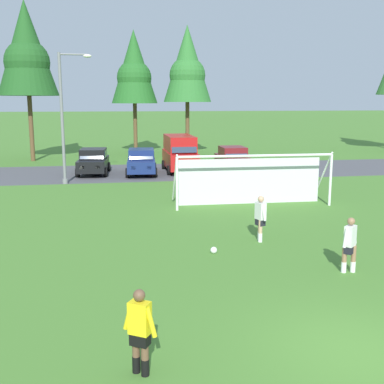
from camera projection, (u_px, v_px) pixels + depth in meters
The scene contains 15 objects.
ground_plane at pixel (208, 201), 24.13m from camera, with size 400.00×400.00×0.00m, color #477A2D.
parking_lot_strip at pixel (179, 171), 34.13m from camera, with size 52.00×8.40×0.01m, color #4C4C51.
soccer_ball at pixel (214, 250), 15.78m from camera, with size 0.22×0.22×0.22m.
soccer_goal at pixel (251, 178), 23.02m from camera, with size 7.46×2.10×2.57m.
referee at pixel (140, 332), 8.69m from camera, with size 0.62×0.53×1.64m.
player_midfield_center at pixel (350, 245), 13.92m from camera, with size 0.66×0.49×1.64m.
player_defender_far at pixel (260, 219), 17.04m from camera, with size 0.35×0.74×1.64m.
parked_car_slot_far_left at pixel (93, 161), 32.61m from camera, with size 2.28×4.32×1.72m.
parked_car_slot_left at pixel (141, 162), 32.43m from camera, with size 2.26×4.32×1.72m.
parked_car_slot_center_left at pixel (180, 152), 33.76m from camera, with size 2.23×4.81×2.52m.
parked_car_slot_center at pixel (233, 159), 34.02m from camera, with size 2.05×4.20×1.72m.
tree_mid_left at pixel (26, 51), 38.25m from camera, with size 4.78×4.78×12.74m.
tree_center_back at pixel (134, 69), 43.84m from camera, with size 4.20×4.20×11.21m.
tree_mid_right at pixel (187, 66), 43.05m from camera, with size 4.31×4.31×11.50m.
street_lamp at pixel (65, 117), 28.30m from camera, with size 2.00×0.32×7.64m.
Camera 1 is at (-4.72, -8.16, 4.94)m, focal length 45.10 mm.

